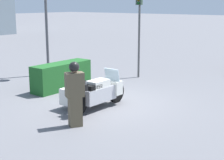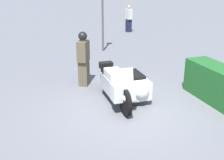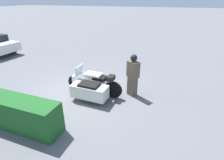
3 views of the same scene
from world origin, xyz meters
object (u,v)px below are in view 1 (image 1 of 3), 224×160
police_motorcycle (92,92)px  traffic_light_near (139,24)px  officer_rider (75,93)px  hedge_bush_curbside (62,76)px

police_motorcycle → traffic_light_near: 5.06m
traffic_light_near → officer_rider: bearing=9.3°
officer_rider → traffic_light_near: (6.11, 2.04, 1.39)m
hedge_bush_curbside → traffic_light_near: traffic_light_near is taller
officer_rider → hedge_bush_curbside: officer_rider is taller
police_motorcycle → hedge_bush_curbside: bearing=68.1°
officer_rider → hedge_bush_curbside: bearing=-7.8°
police_motorcycle → officer_rider: size_ratio=1.42×
traffic_light_near → hedge_bush_curbside: bearing=-27.3°
officer_rider → police_motorcycle: bearing=-32.2°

